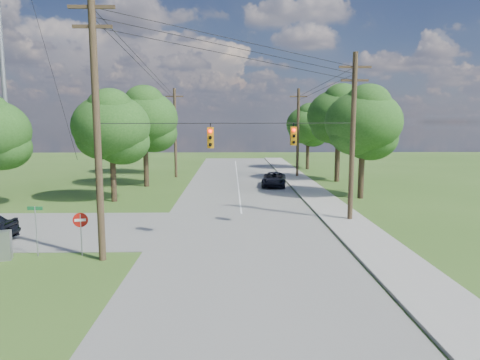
{
  "coord_description": "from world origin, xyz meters",
  "views": [
    {
      "loc": [
        1.3,
        -18.64,
        6.27
      ],
      "look_at": [
        1.8,
        5.0,
        3.05
      ],
      "focal_mm": 32.0,
      "sensor_mm": 36.0,
      "label": 1
    }
  ],
  "objects_px": {
    "pole_ne": "(353,135)",
    "do_not_enter_sign": "(81,224)",
    "pole_sw": "(97,123)",
    "pole_north_e": "(298,132)",
    "car_main_north": "(274,179)",
    "pole_north_w": "(175,132)",
    "control_cabinet": "(2,246)"
  },
  "relations": [
    {
      "from": "pole_sw",
      "to": "pole_north_w",
      "type": "distance_m",
      "value": 29.62
    },
    {
      "from": "pole_north_w",
      "to": "control_cabinet",
      "type": "relative_size",
      "value": 7.44
    },
    {
      "from": "pole_ne",
      "to": "car_main_north",
      "type": "relative_size",
      "value": 2.17
    },
    {
      "from": "pole_north_e",
      "to": "pole_north_w",
      "type": "relative_size",
      "value": 1.0
    },
    {
      "from": "pole_north_w",
      "to": "do_not_enter_sign",
      "type": "xyz_separation_m",
      "value": [
        -0.74,
        -29.0,
        -3.6
      ]
    },
    {
      "from": "pole_ne",
      "to": "pole_north_w",
      "type": "distance_m",
      "value": 26.03
    },
    {
      "from": "pole_sw",
      "to": "car_main_north",
      "type": "height_order",
      "value": "pole_sw"
    },
    {
      "from": "pole_ne",
      "to": "pole_sw",
      "type": "bearing_deg",
      "value": -150.62
    },
    {
      "from": "pole_north_e",
      "to": "car_main_north",
      "type": "relative_size",
      "value": 2.07
    },
    {
      "from": "pole_north_w",
      "to": "car_main_north",
      "type": "height_order",
      "value": "pole_north_w"
    },
    {
      "from": "pole_ne",
      "to": "do_not_enter_sign",
      "type": "xyz_separation_m",
      "value": [
        -14.64,
        -7.0,
        -3.93
      ]
    },
    {
      "from": "car_main_north",
      "to": "pole_north_e",
      "type": "bearing_deg",
      "value": 73.13
    },
    {
      "from": "pole_north_w",
      "to": "pole_sw",
      "type": "bearing_deg",
      "value": -89.23
    },
    {
      "from": "pole_north_e",
      "to": "control_cabinet",
      "type": "relative_size",
      "value": 7.44
    },
    {
      "from": "pole_ne",
      "to": "control_cabinet",
      "type": "xyz_separation_m",
      "value": [
        -18.05,
        -7.52,
        -4.8
      ]
    },
    {
      "from": "pole_ne",
      "to": "pole_north_e",
      "type": "xyz_separation_m",
      "value": [
        -0.0,
        22.0,
        -0.34
      ]
    },
    {
      "from": "pole_north_e",
      "to": "do_not_enter_sign",
      "type": "xyz_separation_m",
      "value": [
        -14.64,
        -29.0,
        -3.6
      ]
    },
    {
      "from": "pole_north_w",
      "to": "car_main_north",
      "type": "bearing_deg",
      "value": -34.97
    },
    {
      "from": "pole_sw",
      "to": "do_not_enter_sign",
      "type": "xyz_separation_m",
      "value": [
        -1.14,
        0.6,
        -4.69
      ]
    },
    {
      "from": "pole_sw",
      "to": "car_main_north",
      "type": "relative_size",
      "value": 2.48
    },
    {
      "from": "car_main_north",
      "to": "do_not_enter_sign",
      "type": "height_order",
      "value": "do_not_enter_sign"
    },
    {
      "from": "pole_sw",
      "to": "pole_north_e",
      "type": "relative_size",
      "value": 1.2
    },
    {
      "from": "control_cabinet",
      "to": "pole_north_e",
      "type": "bearing_deg",
      "value": 42.41
    },
    {
      "from": "pole_sw",
      "to": "pole_north_w",
      "type": "xyz_separation_m",
      "value": [
        -0.4,
        29.6,
        -1.1
      ]
    },
    {
      "from": "do_not_enter_sign",
      "to": "pole_north_w",
      "type": "bearing_deg",
      "value": 75.25
    },
    {
      "from": "do_not_enter_sign",
      "to": "pole_sw",
      "type": "bearing_deg",
      "value": -40.95
    },
    {
      "from": "car_main_north",
      "to": "pole_ne",
      "type": "bearing_deg",
      "value": -68.96
    },
    {
      "from": "pole_ne",
      "to": "control_cabinet",
      "type": "distance_m",
      "value": 20.14
    },
    {
      "from": "pole_north_e",
      "to": "pole_ne",
      "type": "bearing_deg",
      "value": -90.0
    },
    {
      "from": "pole_sw",
      "to": "pole_ne",
      "type": "distance_m",
      "value": 15.51
    },
    {
      "from": "pole_sw",
      "to": "car_main_north",
      "type": "xyz_separation_m",
      "value": [
        10.1,
        22.26,
        -5.53
      ]
    },
    {
      "from": "pole_ne",
      "to": "control_cabinet",
      "type": "relative_size",
      "value": 7.81
    }
  ]
}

